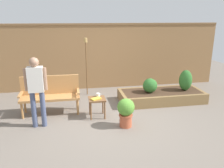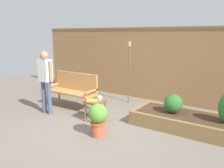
{
  "view_description": "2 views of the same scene",
  "coord_description": "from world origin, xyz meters",
  "px_view_note": "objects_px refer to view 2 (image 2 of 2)",
  "views": [
    {
      "loc": [
        -0.85,
        -4.88,
        2.37
      ],
      "look_at": [
        0.11,
        0.4,
        0.76
      ],
      "focal_mm": 36.43,
      "sensor_mm": 36.0,
      "label": 1
    },
    {
      "loc": [
        2.92,
        -3.81,
        1.97
      ],
      "look_at": [
        0.09,
        0.35,
        0.89
      ],
      "focal_mm": 37.68,
      "sensor_mm": 36.0,
      "label": 2
    }
  ],
  "objects_px": {
    "cup_on_table": "(100,98)",
    "shrub_near_bench": "(173,104)",
    "garden_bench": "(74,88)",
    "book_on_table": "(92,100)",
    "side_table": "(95,104)",
    "tiki_torch": "(129,61)",
    "person_by_bench": "(45,77)",
    "potted_boxwood": "(98,118)"
  },
  "relations": [
    {
      "from": "book_on_table",
      "to": "potted_boxwood",
      "type": "height_order",
      "value": "potted_boxwood"
    },
    {
      "from": "garden_bench",
      "to": "book_on_table",
      "type": "relative_size",
      "value": 6.11
    },
    {
      "from": "cup_on_table",
      "to": "shrub_near_bench",
      "type": "bearing_deg",
      "value": 20.81
    },
    {
      "from": "tiki_torch",
      "to": "book_on_table",
      "type": "bearing_deg",
      "value": -87.17
    },
    {
      "from": "side_table",
      "to": "book_on_table",
      "type": "bearing_deg",
      "value": -113.38
    },
    {
      "from": "garden_bench",
      "to": "tiki_torch",
      "type": "height_order",
      "value": "tiki_torch"
    },
    {
      "from": "side_table",
      "to": "shrub_near_bench",
      "type": "xyz_separation_m",
      "value": [
        1.58,
        0.71,
        0.11
      ]
    },
    {
      "from": "tiki_torch",
      "to": "person_by_bench",
      "type": "bearing_deg",
      "value": -121.29
    },
    {
      "from": "garden_bench",
      "to": "shrub_near_bench",
      "type": "relative_size",
      "value": 3.55
    },
    {
      "from": "garden_bench",
      "to": "book_on_table",
      "type": "bearing_deg",
      "value": -26.83
    },
    {
      "from": "cup_on_table",
      "to": "tiki_torch",
      "type": "height_order",
      "value": "tiki_torch"
    },
    {
      "from": "shrub_near_bench",
      "to": "person_by_bench",
      "type": "bearing_deg",
      "value": -161.38
    },
    {
      "from": "tiki_torch",
      "to": "side_table",
      "type": "bearing_deg",
      "value": -86.15
    },
    {
      "from": "tiki_torch",
      "to": "person_by_bench",
      "type": "height_order",
      "value": "tiki_torch"
    },
    {
      "from": "shrub_near_bench",
      "to": "person_by_bench",
      "type": "relative_size",
      "value": 0.26
    },
    {
      "from": "book_on_table",
      "to": "potted_boxwood",
      "type": "xyz_separation_m",
      "value": [
        0.59,
        -0.55,
        -0.12
      ]
    },
    {
      "from": "shrub_near_bench",
      "to": "potted_boxwood",
      "type": "bearing_deg",
      "value": -127.46
    },
    {
      "from": "potted_boxwood",
      "to": "person_by_bench",
      "type": "xyz_separation_m",
      "value": [
        -1.89,
        0.35,
        0.56
      ]
    },
    {
      "from": "shrub_near_bench",
      "to": "tiki_torch",
      "type": "height_order",
      "value": "tiki_torch"
    },
    {
      "from": "potted_boxwood",
      "to": "tiki_torch",
      "type": "bearing_deg",
      "value": 106.29
    },
    {
      "from": "book_on_table",
      "to": "tiki_torch",
      "type": "xyz_separation_m",
      "value": [
        -0.09,
        1.78,
        0.7
      ]
    },
    {
      "from": "side_table",
      "to": "person_by_bench",
      "type": "distance_m",
      "value": 1.45
    },
    {
      "from": "garden_bench",
      "to": "tiki_torch",
      "type": "relative_size",
      "value": 0.82
    },
    {
      "from": "person_by_bench",
      "to": "garden_bench",
      "type": "bearing_deg",
      "value": 75.01
    },
    {
      "from": "book_on_table",
      "to": "potted_boxwood",
      "type": "distance_m",
      "value": 0.82
    },
    {
      "from": "cup_on_table",
      "to": "shrub_near_bench",
      "type": "distance_m",
      "value": 1.65
    },
    {
      "from": "side_table",
      "to": "tiki_torch",
      "type": "height_order",
      "value": "tiki_torch"
    },
    {
      "from": "garden_bench",
      "to": "side_table",
      "type": "distance_m",
      "value": 1.23
    },
    {
      "from": "garden_bench",
      "to": "side_table",
      "type": "bearing_deg",
      "value": -23.6
    },
    {
      "from": "cup_on_table",
      "to": "tiki_torch",
      "type": "bearing_deg",
      "value": 95.75
    },
    {
      "from": "shrub_near_bench",
      "to": "side_table",
      "type": "bearing_deg",
      "value": -155.87
    },
    {
      "from": "shrub_near_bench",
      "to": "book_on_table",
      "type": "bearing_deg",
      "value": -154.38
    },
    {
      "from": "tiki_torch",
      "to": "person_by_bench",
      "type": "relative_size",
      "value": 1.13
    },
    {
      "from": "garden_bench",
      "to": "cup_on_table",
      "type": "xyz_separation_m",
      "value": [
        1.16,
        -0.36,
        -0.02
      ]
    },
    {
      "from": "tiki_torch",
      "to": "person_by_bench",
      "type": "xyz_separation_m",
      "value": [
        -1.21,
        -1.99,
        -0.27
      ]
    },
    {
      "from": "shrub_near_bench",
      "to": "garden_bench",
      "type": "bearing_deg",
      "value": -175.34
    },
    {
      "from": "garden_bench",
      "to": "book_on_table",
      "type": "distance_m",
      "value": 1.23
    },
    {
      "from": "garden_bench",
      "to": "potted_boxwood",
      "type": "bearing_deg",
      "value": -33.29
    },
    {
      "from": "potted_boxwood",
      "to": "cup_on_table",
      "type": "bearing_deg",
      "value": 125.11
    },
    {
      "from": "side_table",
      "to": "book_on_table",
      "type": "xyz_separation_m",
      "value": [
        -0.03,
        -0.06,
        0.1
      ]
    },
    {
      "from": "side_table",
      "to": "cup_on_table",
      "type": "distance_m",
      "value": 0.18
    },
    {
      "from": "cup_on_table",
      "to": "shrub_near_bench",
      "type": "xyz_separation_m",
      "value": [
        1.54,
        0.59,
        -0.02
      ]
    }
  ]
}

